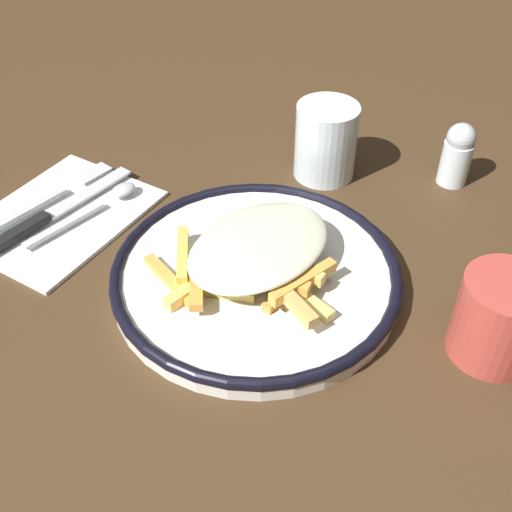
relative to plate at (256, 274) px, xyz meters
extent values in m
plane|color=#3F2C19|center=(0.00, 0.00, -0.01)|extent=(2.60, 2.60, 0.00)
cylinder|color=white|center=(0.00, 0.00, 0.00)|extent=(0.29, 0.29, 0.02)
torus|color=black|center=(0.00, 0.00, 0.01)|extent=(0.30, 0.30, 0.01)
cube|color=#CD893B|center=(0.00, 0.00, 0.02)|extent=(0.05, 0.09, 0.01)
cube|color=orange|center=(-0.03, 0.07, 0.02)|extent=(0.07, 0.06, 0.01)
cube|color=gold|center=(0.02, 0.00, 0.01)|extent=(0.07, 0.02, 0.01)
cube|color=gold|center=(-0.03, -0.06, 0.02)|extent=(0.05, 0.06, 0.01)
cube|color=#E7B14E|center=(-0.02, -0.03, 0.01)|extent=(0.05, 0.07, 0.01)
cube|color=#F6C364|center=(0.03, 0.01, 0.02)|extent=(0.09, 0.01, 0.01)
cube|color=#E1C664|center=(0.05, -0.01, 0.01)|extent=(0.09, 0.03, 0.01)
cube|color=gold|center=(0.04, -0.02, 0.02)|extent=(0.06, 0.02, 0.01)
cube|color=#E3C156|center=(-0.02, -0.05, 0.01)|extent=(0.08, 0.04, 0.01)
cube|color=#D28F48|center=(0.00, -0.02, 0.01)|extent=(0.05, 0.06, 0.01)
cube|color=#CF883F|center=(0.04, -0.01, 0.01)|extent=(0.01, 0.08, 0.01)
cube|color=#E8C359|center=(-0.03, -0.05, 0.01)|extent=(0.03, 0.08, 0.01)
cube|color=tan|center=(-0.01, 0.00, 0.02)|extent=(0.04, 0.08, 0.01)
cube|color=#DBA555|center=(0.05, -0.03, 0.02)|extent=(0.09, 0.05, 0.01)
cube|color=gold|center=(-0.06, -0.06, 0.01)|extent=(0.08, 0.04, 0.01)
cube|color=gold|center=(0.06, -0.01, 0.02)|extent=(0.03, 0.08, 0.01)
cube|color=gold|center=(-0.01, -0.01, 0.02)|extent=(0.07, 0.03, 0.01)
cube|color=#F3B256|center=(0.00, 0.00, 0.02)|extent=(0.08, 0.07, 0.01)
cube|color=gold|center=(-0.07, -0.03, 0.02)|extent=(0.06, 0.07, 0.01)
cube|color=#EFB55E|center=(-0.02, 0.01, 0.01)|extent=(0.05, 0.05, 0.01)
cube|color=#E4B852|center=(0.00, 0.00, 0.02)|extent=(0.08, 0.05, 0.01)
cube|color=gold|center=(0.00, 0.00, 0.01)|extent=(0.05, 0.06, 0.01)
cube|color=#C5822F|center=(0.00, 0.00, 0.01)|extent=(0.08, 0.05, 0.01)
ellipsoid|color=beige|center=(0.00, 0.01, 0.03)|extent=(0.14, 0.18, 0.02)
cube|color=#3B631C|center=(-0.03, 0.00, 0.04)|extent=(0.00, 0.00, 0.00)
cube|color=#26662B|center=(-0.01, 0.04, 0.04)|extent=(0.00, 0.00, 0.00)
cube|color=#366319|center=(0.03, 0.04, 0.04)|extent=(0.00, 0.00, 0.00)
cube|color=#316826|center=(0.01, 0.04, 0.04)|extent=(0.00, 0.00, 0.00)
cube|color=#396937|center=(0.01, -0.03, 0.04)|extent=(0.00, 0.00, 0.00)
cube|color=#2A6E37|center=(-0.02, -0.04, 0.04)|extent=(0.00, 0.00, 0.00)
cube|color=white|center=(-0.25, -0.03, -0.01)|extent=(0.16, 0.20, 0.01)
cube|color=silver|center=(-0.28, -0.05, 0.00)|extent=(0.03, 0.11, 0.01)
cube|color=silver|center=(-0.27, 0.05, 0.00)|extent=(0.03, 0.05, 0.00)
cube|color=black|center=(-0.26, -0.09, 0.00)|extent=(0.02, 0.09, 0.01)
cube|color=silver|center=(-0.25, 0.02, 0.00)|extent=(0.03, 0.12, 0.00)
cube|color=silver|center=(-0.23, -0.04, 0.00)|extent=(0.03, 0.10, 0.00)
ellipsoid|color=silver|center=(-0.21, 0.04, 0.00)|extent=(0.03, 0.04, 0.01)
cylinder|color=silver|center=(-0.03, 0.22, 0.03)|extent=(0.08, 0.08, 0.09)
cylinder|color=#B54238|center=(0.23, 0.04, 0.03)|extent=(0.08, 0.08, 0.08)
cylinder|color=silver|center=(0.11, 0.28, 0.01)|extent=(0.04, 0.04, 0.05)
sphere|color=#B7BABF|center=(0.11, 0.28, 0.05)|extent=(0.03, 0.03, 0.03)
camera|label=1|loc=(0.25, -0.40, 0.45)|focal=44.47mm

